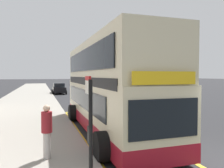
% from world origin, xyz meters
% --- Properties ---
extents(ground_plane, '(260.00, 260.00, 0.00)m').
position_xyz_m(ground_plane, '(0.00, 32.00, 0.00)').
color(ground_plane, '#28282B').
extents(pavement_near, '(6.00, 76.00, 0.14)m').
position_xyz_m(pavement_near, '(-7.00, 32.00, 0.07)').
color(pavement_near, gray).
rests_on(pavement_near, ground).
extents(double_decker_bus, '(3.18, 10.53, 4.40)m').
position_xyz_m(double_decker_bus, '(-2.46, 5.24, 2.06)').
color(double_decker_bus, beige).
rests_on(double_decker_bus, ground).
extents(bus_bay_markings, '(3.04, 13.20, 0.01)m').
position_xyz_m(bus_bay_markings, '(-2.48, 4.95, 0.01)').
color(bus_bay_markings, yellow).
rests_on(bus_bay_markings, ground).
extents(bus_stop_sign, '(0.09, 0.51, 2.63)m').
position_xyz_m(bus_stop_sign, '(-4.65, -0.49, 1.70)').
color(bus_stop_sign, black).
rests_on(bus_stop_sign, pavement_near).
extents(parked_car_navy_across, '(2.09, 4.20, 1.62)m').
position_xyz_m(parked_car_navy_across, '(2.83, 17.32, 0.80)').
color(parked_car_navy_across, navy).
rests_on(parked_car_navy_across, ground).
extents(parked_car_silver_kerbside, '(2.09, 4.20, 1.62)m').
position_xyz_m(parked_car_silver_kerbside, '(2.72, 27.08, 0.80)').
color(parked_car_silver_kerbside, '#B2B5BA').
rests_on(parked_car_silver_kerbside, ground).
extents(parked_car_black_behind, '(2.09, 4.20, 1.62)m').
position_xyz_m(parked_car_black_behind, '(-3.00, 28.68, 0.80)').
color(parked_car_black_behind, black).
rests_on(parked_car_black_behind, ground).
extents(pedestrian_waiting_near_sign, '(0.34, 0.34, 1.72)m').
position_xyz_m(pedestrian_waiting_near_sign, '(-5.50, 1.99, 1.08)').
color(pedestrian_waiting_near_sign, '#B7B2AD').
rests_on(pedestrian_waiting_near_sign, pavement_near).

